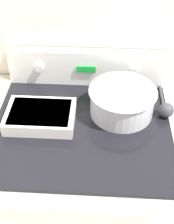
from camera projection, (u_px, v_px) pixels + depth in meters
kitchen_wall at (87, 12)px, 1.37m from camera, size 8.00×0.05×2.50m
stove_range at (83, 189)px, 1.62m from camera, size 0.75×0.70×0.91m
control_panel at (86, 67)px, 1.49m from camera, size 0.75×0.07×0.18m
mixing_bowl at (122, 100)px, 1.34m from camera, size 0.29×0.29×0.12m
casserole_dish at (40, 116)px, 1.32m from camera, size 0.29×0.20×0.06m
ladle at (165, 108)px, 1.36m from camera, size 0.07×0.30×0.07m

